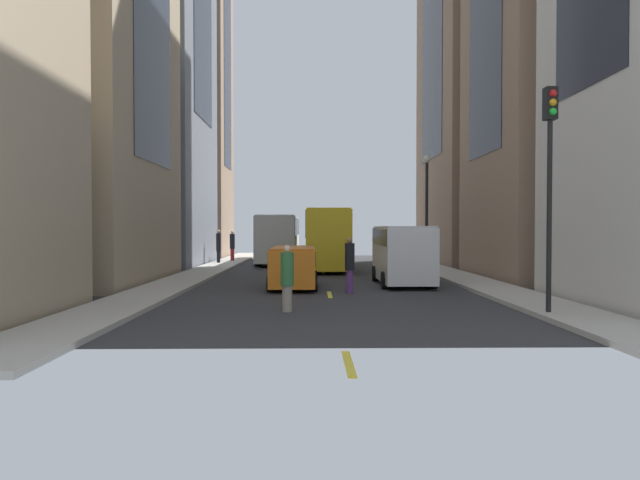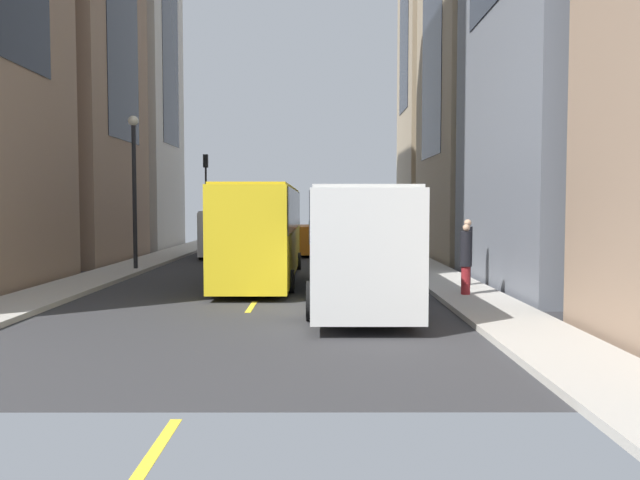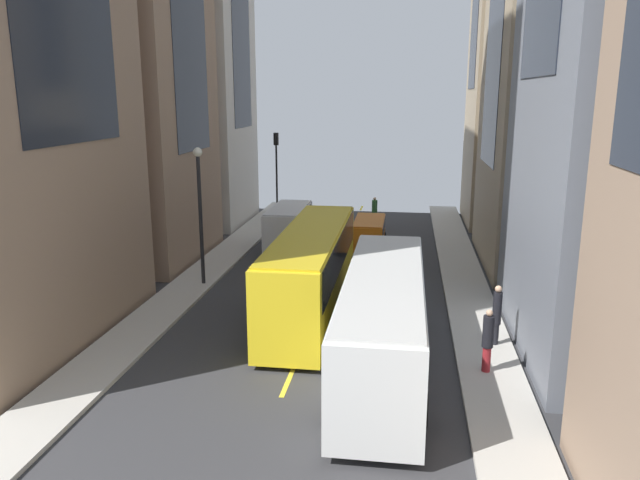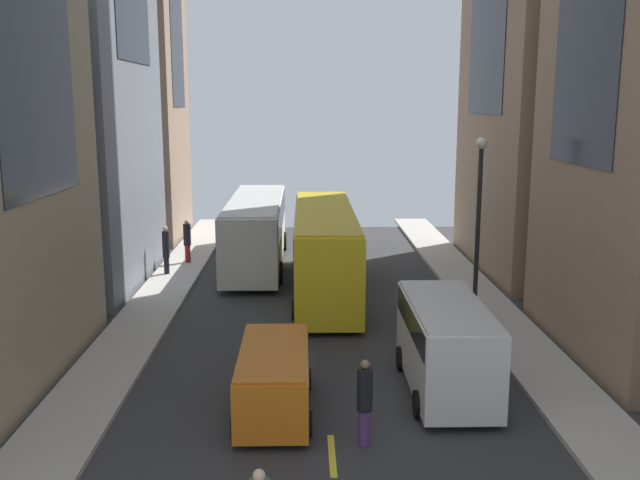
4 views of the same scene
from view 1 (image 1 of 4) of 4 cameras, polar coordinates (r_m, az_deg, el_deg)
ground_plane at (r=31.11m, az=0.36°, el=-3.38°), size 39.39×39.39×0.00m
sidewalk_west at (r=31.66m, az=-11.73°, el=-3.19°), size 2.14×44.00×0.15m
sidewalk_east at (r=31.94m, az=12.34°, el=-3.15°), size 2.14×44.00×0.15m
lane_stripe_0 at (r=10.33m, az=3.00°, el=-12.67°), size 0.16×2.00×0.01m
lane_stripe_1 at (r=20.66m, az=1.01°, el=-5.68°), size 0.16×2.00×0.01m
lane_stripe_2 at (r=31.11m, az=0.36°, el=-3.37°), size 0.16×2.00×0.01m
lane_stripe_3 at (r=41.58m, az=0.04°, el=-2.22°), size 0.16×2.00×0.01m
lane_stripe_4 at (r=52.07m, az=-0.15°, el=-1.53°), size 0.16×2.00×0.01m
building_west_1 at (r=29.16m, az=-24.04°, el=20.41°), size 7.12×10.35×24.25m
building_west_3 at (r=50.85m, az=-13.20°, el=17.86°), size 6.24×7.09×34.19m
building_east_1 at (r=31.75m, az=23.13°, el=21.66°), size 6.96×9.06×27.26m
building_east_2 at (r=43.46m, az=16.99°, el=20.07°), size 8.02×11.46×33.16m
city_bus_white at (r=40.05m, az=-4.22°, el=0.51°), size 2.80×11.81×3.35m
streetcar_yellow at (r=34.81m, az=0.63°, el=0.61°), size 2.70×12.16×3.59m
delivery_van_white at (r=24.51m, az=8.53°, el=-1.08°), size 2.25×5.35×2.58m
car_orange_0 at (r=23.01m, az=-2.77°, el=-2.48°), size 1.98×4.57×1.71m
pedestrian_crossing_mid at (r=21.11m, az=3.10°, el=-2.46°), size 0.37×0.37×2.14m
pedestrian_crossing_near at (r=38.19m, az=-10.48°, el=-0.51°), size 0.32×0.32×2.26m
pedestrian_walking_far at (r=40.44m, az=-9.08°, el=-0.50°), size 0.37×0.37×2.16m
pedestrian_waiting_curb at (r=16.41m, az=-3.43°, el=-3.83°), size 0.39×0.39×1.99m
traffic_light_near_corner at (r=16.70m, az=22.74°, el=7.93°), size 0.32×0.44×6.25m
streetlamp_near at (r=32.72m, az=11.01°, el=4.21°), size 0.44×0.44×6.58m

